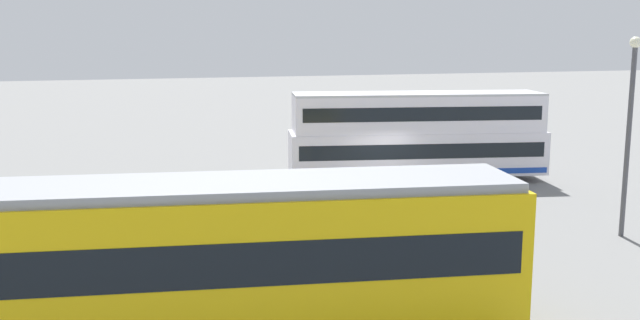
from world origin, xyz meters
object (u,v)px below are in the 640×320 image
object	(u,v)px
pedestrian_near_railing	(369,208)
info_sign	(318,199)
double_decker_bus	(417,136)
street_lamp	(630,121)
tram_yellow	(212,260)

from	to	relation	value
pedestrian_near_railing	info_sign	size ratio (longest dim) A/B	0.81
double_decker_bus	street_lamp	size ratio (longest dim) A/B	1.80
street_lamp	pedestrian_near_railing	bearing A→B (deg)	-13.28
double_decker_bus	pedestrian_near_railing	xyz separation A→B (m)	(5.26, 8.21, -0.97)
tram_yellow	info_sign	distance (m)	7.27
info_sign	street_lamp	world-z (taller)	street_lamp
tram_yellow	street_lamp	size ratio (longest dim) A/B	2.09
info_sign	street_lamp	bearing A→B (deg)	170.27
tram_yellow	street_lamp	world-z (taller)	street_lamp
double_decker_bus	pedestrian_near_railing	bearing A→B (deg)	57.34
tram_yellow	pedestrian_near_railing	world-z (taller)	tram_yellow
double_decker_bus	info_sign	world-z (taller)	double_decker_bus
double_decker_bus	info_sign	distance (m)	10.98
pedestrian_near_railing	street_lamp	world-z (taller)	street_lamp
tram_yellow	info_sign	bearing A→B (deg)	-124.23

